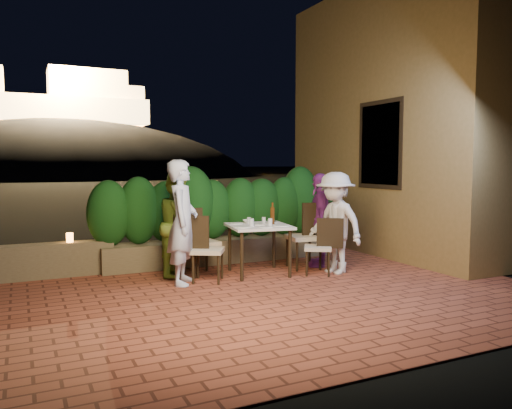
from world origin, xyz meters
TOP-DOWN VIEW (x-y plane):
  - ground at (0.00, 0.00)m, footprint 400.00×400.00m
  - terrace_floor at (0.00, 0.50)m, footprint 7.00×6.00m
  - building_wall at (3.60, 2.00)m, footprint 1.60×5.00m
  - window_pane at (2.82, 1.50)m, footprint 0.08×1.00m
  - window_frame at (2.81, 1.50)m, footprint 0.06×1.15m
  - planter at (0.20, 2.30)m, footprint 4.20×0.55m
  - hedge at (0.20, 2.30)m, footprint 4.00×0.70m
  - parapet at (-2.80, 2.30)m, footprint 2.20×0.30m
  - hill at (2.00, 60.00)m, footprint 52.00×40.00m
  - fortress at (2.00, 60.00)m, footprint 26.00×8.00m
  - dining_table at (0.27, 1.17)m, footprint 1.01×1.01m
  - plate_nw at (-0.06, 1.01)m, footprint 0.22×0.22m
  - plate_sw at (0.02, 1.45)m, footprint 0.21×0.21m
  - plate_ne at (0.52, 0.93)m, footprint 0.24×0.24m
  - plate_se at (0.58, 1.36)m, footprint 0.21×0.21m
  - plate_centre at (0.29, 1.20)m, footprint 0.24×0.24m
  - plate_front at (0.24, 0.88)m, footprint 0.20×0.20m
  - glass_nw at (0.10, 1.06)m, footprint 0.07×0.07m
  - glass_sw at (0.19, 1.34)m, footprint 0.06×0.06m
  - glass_ne at (0.38, 1.02)m, footprint 0.06×0.06m
  - glass_se at (0.41, 1.29)m, footprint 0.06×0.06m
  - beer_bottle at (0.50, 1.16)m, footprint 0.06×0.06m
  - bowl at (0.24, 1.49)m, footprint 0.23×0.23m
  - chair_left_front at (-0.59, 1.05)m, footprint 0.59×0.59m
  - chair_left_back at (-0.53, 1.52)m, footprint 0.52×0.52m
  - chair_right_front at (1.06, 0.77)m, footprint 0.55×0.55m
  - chair_right_back at (1.11, 1.26)m, footprint 0.54×0.54m
  - diner_blue at (-0.94, 1.07)m, footprint 0.65×0.75m
  - diner_green at (-0.84, 1.61)m, footprint 0.85×0.93m
  - diner_white at (1.35, 0.74)m, footprint 0.79×1.10m
  - diner_purple at (1.43, 1.29)m, footprint 0.77×0.95m
  - parapet_lamp at (-2.31, 2.30)m, footprint 0.10×0.10m

SIDE VIEW (x-z plane):
  - hill at x=2.00m, z-range -15.00..7.00m
  - terrace_floor at x=0.00m, z-range -0.15..0.00m
  - ground at x=0.00m, z-range -0.02..-0.02m
  - planter at x=0.20m, z-range 0.00..0.40m
  - parapet at x=-2.80m, z-range 0.00..0.50m
  - dining_table at x=0.27m, z-range 0.00..0.75m
  - chair_right_front at x=1.06m, z-range 0.00..0.86m
  - chair_left_front at x=-0.59m, z-range 0.00..0.94m
  - chair_left_back at x=-0.53m, z-range 0.00..1.01m
  - chair_right_back at x=1.11m, z-range 0.00..1.05m
  - parapet_lamp at x=-2.31m, z-range 0.50..0.64m
  - plate_front at x=0.24m, z-range 0.75..0.76m
  - plate_sw at x=0.02m, z-range 0.75..0.76m
  - plate_se at x=0.58m, z-range 0.75..0.76m
  - plate_nw at x=-0.06m, z-range 0.75..0.76m
  - plate_centre at x=0.29m, z-range 0.75..0.76m
  - plate_ne at x=0.52m, z-range 0.75..0.76m
  - diner_purple at x=1.43m, z-range 0.00..1.52m
  - diner_white at x=1.35m, z-range 0.00..1.54m
  - diner_green at x=-0.84m, z-range 0.00..1.54m
  - bowl at x=0.24m, z-range 0.75..0.79m
  - glass_se at x=0.41m, z-range 0.75..0.85m
  - glass_sw at x=0.19m, z-range 0.75..0.85m
  - glass_ne at x=0.38m, z-range 0.75..0.86m
  - glass_nw at x=0.10m, z-range 0.75..0.87m
  - diner_blue at x=-0.94m, z-range 0.00..1.72m
  - beer_bottle at x=0.50m, z-range 0.75..1.08m
  - hedge at x=0.20m, z-range 0.40..1.50m
  - window_pane at x=2.82m, z-range 1.30..2.70m
  - window_frame at x=2.81m, z-range 1.23..2.77m
  - building_wall at x=3.60m, z-range 0.00..5.00m
  - fortress at x=2.00m, z-range 6.50..14.50m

